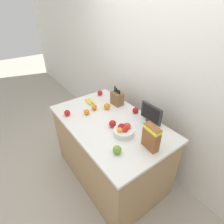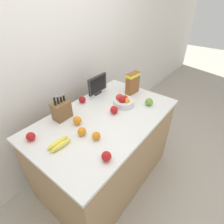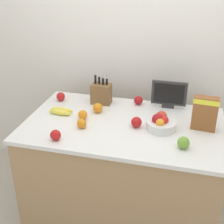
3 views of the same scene
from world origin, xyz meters
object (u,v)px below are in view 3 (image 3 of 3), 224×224
(banana_bunch, at_px, (61,111))
(orange_mid_right, at_px, (98,108))
(knife_block, at_px, (101,93))
(orange_front_center, at_px, (82,124))
(apple_middle, at_px, (136,122))
(small_monitor, at_px, (169,94))
(orange_front_right, at_px, (83,115))
(fruit_bowl, at_px, (161,123))
(apple_leftmost, at_px, (138,100))
(apple_by_knife_block, at_px, (56,135))
(cereal_box, at_px, (205,112))
(apple_rightmost, at_px, (61,97))
(apple_rear, at_px, (183,143))

(banana_bunch, height_order, orange_mid_right, orange_mid_right)
(knife_block, height_order, orange_front_center, knife_block)
(knife_block, height_order, apple_middle, knife_block)
(banana_bunch, distance_m, apple_middle, 0.61)
(small_monitor, height_order, orange_front_right, small_monitor)
(fruit_bowl, relative_size, banana_bunch, 1.11)
(banana_bunch, xyz_separation_m, orange_mid_right, (0.27, 0.09, 0.02))
(apple_leftmost, relative_size, apple_by_knife_block, 1.00)
(apple_leftmost, bearing_deg, apple_by_knife_block, -122.37)
(small_monitor, relative_size, cereal_box, 1.13)
(fruit_bowl, relative_size, orange_front_center, 3.05)
(knife_block, height_order, apple_rightmost, knife_block)
(small_monitor, bearing_deg, orange_mid_right, -157.17)
(small_monitor, relative_size, apple_by_knife_block, 3.84)
(apple_leftmost, bearing_deg, apple_middle, -82.16)
(apple_middle, xyz_separation_m, apple_rear, (0.34, -0.20, 0.00))
(apple_middle, bearing_deg, apple_rear, -30.54)
(apple_rightmost, distance_m, orange_front_center, 0.52)
(banana_bunch, height_order, apple_rightmost, apple_rightmost)
(orange_mid_right, xyz_separation_m, orange_front_center, (-0.04, -0.27, -0.00))
(fruit_bowl, distance_m, apple_by_knife_block, 0.73)
(fruit_bowl, relative_size, apple_rightmost, 2.87)
(orange_front_center, bearing_deg, apple_rightmost, 129.10)
(orange_mid_right, distance_m, orange_front_right, 0.16)
(knife_block, height_order, orange_mid_right, knife_block)
(fruit_bowl, relative_size, apple_middle, 2.70)
(apple_middle, relative_size, apple_by_knife_block, 1.07)
(orange_mid_right, height_order, orange_front_right, orange_mid_right)
(cereal_box, height_order, banana_bunch, cereal_box)
(apple_rightmost, bearing_deg, small_monitor, 5.31)
(cereal_box, distance_m, apple_middle, 0.48)
(knife_block, bearing_deg, apple_by_knife_block, -101.74)
(apple_rightmost, xyz_separation_m, apple_by_knife_block, (0.21, -0.60, -0.00))
(knife_block, relative_size, apple_rear, 3.33)
(apple_rear, relative_size, orange_front_right, 1.11)
(banana_bunch, bearing_deg, apple_leftmost, 29.70)
(apple_by_knife_block, distance_m, orange_mid_right, 0.49)
(orange_front_right, bearing_deg, apple_rear, -16.31)
(knife_block, xyz_separation_m, small_monitor, (0.55, 0.04, 0.03))
(apple_rear, xyz_separation_m, apple_leftmost, (-0.39, 0.58, -0.00))
(cereal_box, xyz_separation_m, apple_rightmost, (-1.17, 0.21, -0.10))
(orange_mid_right, bearing_deg, apple_by_knife_block, -108.48)
(apple_leftmost, bearing_deg, orange_mid_right, -141.30)
(apple_leftmost, bearing_deg, cereal_box, -29.85)
(apple_rightmost, bearing_deg, orange_front_center, -50.90)
(banana_bunch, distance_m, orange_front_right, 0.20)
(knife_block, distance_m, apple_rear, 0.88)
(cereal_box, distance_m, orange_front_center, 0.87)
(knife_block, bearing_deg, fruit_bowl, -31.41)
(cereal_box, bearing_deg, orange_mid_right, -179.31)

